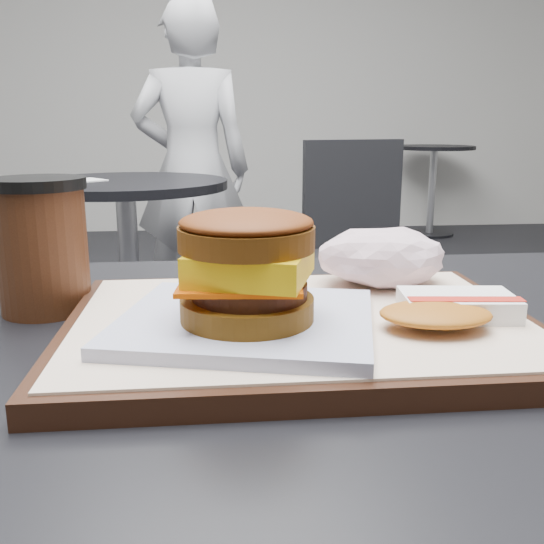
{
  "coord_description": "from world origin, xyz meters",
  "views": [
    {
      "loc": [
        -0.06,
        -0.47,
        0.94
      ],
      "look_at": [
        -0.01,
        -0.03,
        0.83
      ],
      "focal_mm": 40.0,
      "sensor_mm": 36.0,
      "label": 1
    }
  ],
  "objects": [
    {
      "name": "coffee_cup",
      "position": [
        -0.21,
        0.1,
        0.83
      ],
      "size": [
        0.09,
        0.09,
        0.13
      ],
      "color": "#3B1C0E",
      "rests_on": "customer_table"
    },
    {
      "name": "hash_brown",
      "position": [
        0.13,
        -0.03,
        0.8
      ],
      "size": [
        0.12,
        0.1,
        0.02
      ],
      "color": "white",
      "rests_on": "serving_tray"
    },
    {
      "name": "patron",
      "position": [
        -0.14,
        2.35,
        0.73
      ],
      "size": [
        0.54,
        0.36,
        1.47
      ],
      "primitive_type": "imported",
      "rotation": [
        0.0,
        0.0,
        3.12
      ],
      "color": "silver",
      "rests_on": "ground"
    },
    {
      "name": "breakfast_sandwich",
      "position": [
        -0.03,
        -0.03,
        0.83
      ],
      "size": [
        0.23,
        0.21,
        0.09
      ],
      "color": "silver",
      "rests_on": "serving_tray"
    },
    {
      "name": "bg_table_far",
      "position": [
        1.8,
        4.5,
        0.56
      ],
      "size": [
        0.66,
        0.66,
        0.75
      ],
      "color": "black",
      "rests_on": "ground"
    },
    {
      "name": "napkin",
      "position": [
        -0.48,
        1.64,
        0.75
      ],
      "size": [
        0.17,
        0.17,
        0.0
      ],
      "primitive_type": "cube",
      "rotation": [
        0.0,
        0.0,
        0.7
      ],
      "color": "white",
      "rests_on": "neighbor_table"
    },
    {
      "name": "neighbor_chair",
      "position": [
        0.35,
        1.78,
        0.51
      ],
      "size": [
        0.64,
        0.5,
        0.88
      ],
      "color": "#A5A5AA",
      "rests_on": "ground"
    },
    {
      "name": "serving_tray",
      "position": [
        0.01,
        -0.0,
        0.78
      ],
      "size": [
        0.38,
        0.28,
        0.02
      ],
      "color": "black",
      "rests_on": "customer_table"
    },
    {
      "name": "customer_table",
      "position": [
        0.0,
        0.0,
        0.58
      ],
      "size": [
        0.8,
        0.6,
        0.77
      ],
      "color": "#A5A5AA",
      "rests_on": "ground"
    },
    {
      "name": "crumpled_wrapper",
      "position": [
        0.11,
        0.09,
        0.82
      ],
      "size": [
        0.12,
        0.1,
        0.06
      ],
      "primitive_type": null,
      "color": "white",
      "rests_on": "serving_tray"
    },
    {
      "name": "neighbor_table",
      "position": [
        -0.35,
        1.65,
        0.55
      ],
      "size": [
        0.7,
        0.7,
        0.75
      ],
      "color": "black",
      "rests_on": "ground"
    }
  ]
}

